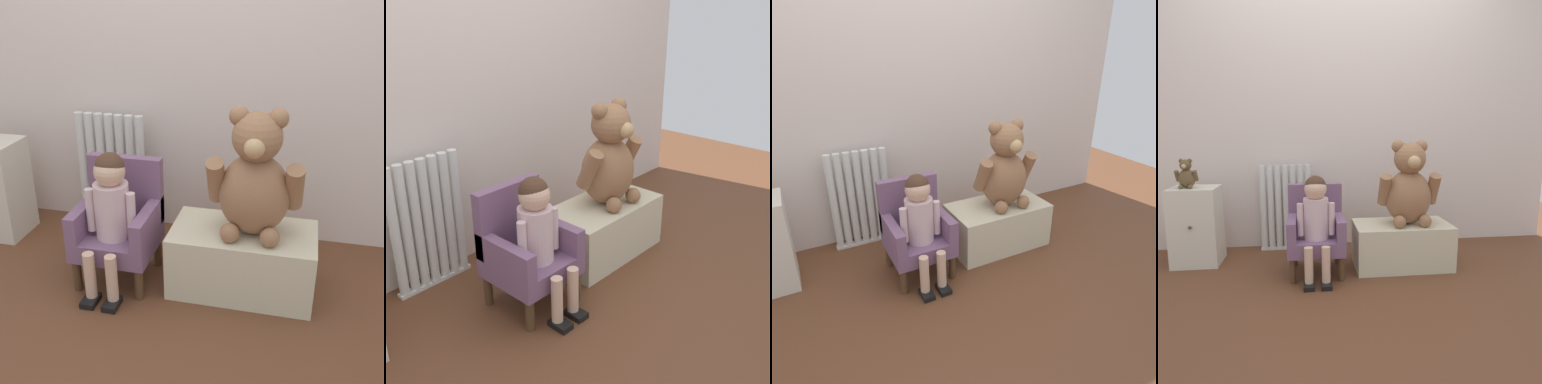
# 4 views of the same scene
# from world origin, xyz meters

# --- Properties ---
(ground_plane) EXTENTS (6.00, 6.00, 0.00)m
(ground_plane) POSITION_xyz_m (0.00, 0.00, 0.00)
(ground_plane) COLOR brown
(back_wall) EXTENTS (3.80, 0.05, 2.40)m
(back_wall) POSITION_xyz_m (0.00, 1.09, 1.20)
(back_wall) COLOR beige
(back_wall) RESTS_ON ground_plane
(radiator) EXTENTS (0.43, 0.05, 0.72)m
(radiator) POSITION_xyz_m (-0.48, 0.97, 0.36)
(radiator) COLOR silver
(radiator) RESTS_ON ground_plane
(child_armchair) EXTENTS (0.39, 0.38, 0.62)m
(child_armchair) POSITION_xyz_m (-0.24, 0.48, 0.30)
(child_armchair) COLOR #755271
(child_armchair) RESTS_ON ground_plane
(child_figure) EXTENTS (0.25, 0.35, 0.70)m
(child_figure) POSITION_xyz_m (-0.24, 0.38, 0.45)
(child_figure) COLOR beige
(child_figure) RESTS_ON ground_plane
(low_bench) EXTENTS (0.70, 0.39, 0.32)m
(low_bench) POSITION_xyz_m (0.39, 0.49, 0.16)
(low_bench) COLOR beige
(low_bench) RESTS_ON ground_plane
(large_teddy_bear) EXTENTS (0.44, 0.31, 0.61)m
(large_teddy_bear) POSITION_xyz_m (0.43, 0.49, 0.59)
(large_teddy_bear) COLOR #936746
(large_teddy_bear) RESTS_ON low_bench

